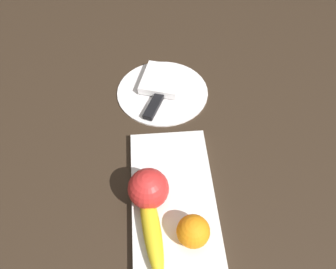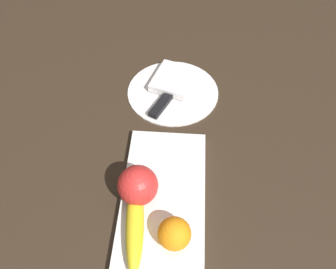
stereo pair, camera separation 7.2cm
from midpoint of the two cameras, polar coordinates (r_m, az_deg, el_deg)
ground_plane at (r=0.71m, az=0.67°, el=-16.01°), size 2.40×2.40×0.00m
fruit_tray at (r=0.71m, az=-1.81°, el=-13.58°), size 0.42×0.17×0.02m
apple at (r=0.69m, az=-6.21°, el=-8.83°), size 0.08×0.08×0.08m
banana at (r=0.68m, az=-5.88°, el=-14.62°), size 0.20×0.05×0.03m
orange_near_apple at (r=0.66m, az=0.65°, el=-15.52°), size 0.06×0.06×0.06m
dinner_plate at (r=0.93m, az=-3.14°, el=6.84°), size 0.23×0.23×0.01m
folded_napkin at (r=0.94m, az=-3.26°, el=8.71°), size 0.14×0.13×0.02m
knife at (r=0.89m, az=-4.20°, el=5.19°), size 0.17×0.10×0.01m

